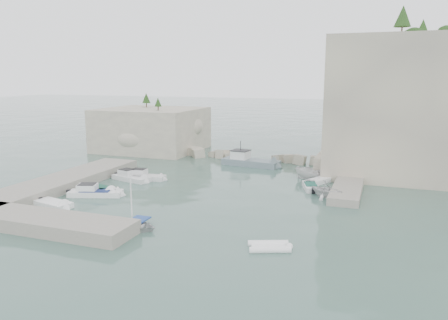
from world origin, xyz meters
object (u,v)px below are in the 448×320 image
(inflatable_dinghy, at_px, (269,249))
(work_boat, at_px, (251,166))
(motorboat_d, at_px, (96,196))
(tender_east_a, at_px, (326,197))
(motorboat_c, at_px, (99,192))
(tender_east_d, at_px, (314,179))
(motorboat_b, at_px, (132,180))
(tender_east_b, at_px, (310,189))
(tender_east_c, at_px, (319,183))
(motorboat_e, at_px, (53,207))
(motorboat_a, at_px, (145,180))
(rowboat, at_px, (133,229))

(inflatable_dinghy, bearing_deg, work_boat, 87.81)
(motorboat_d, distance_m, tender_east_a, 24.07)
(motorboat_c, distance_m, tender_east_d, 25.32)
(motorboat_b, xyz_separation_m, tender_east_b, (20.87, 3.33, 0.00))
(motorboat_c, height_order, tender_east_c, same)
(motorboat_e, height_order, work_boat, work_boat)
(tender_east_d, bearing_deg, motorboat_a, 92.91)
(tender_east_b, bearing_deg, tender_east_c, -25.98)
(motorboat_c, relative_size, tender_east_b, 1.18)
(motorboat_b, bearing_deg, inflatable_dinghy, -21.23)
(motorboat_a, height_order, work_boat, work_boat)
(inflatable_dinghy, xyz_separation_m, tender_east_d, (-0.30, 23.34, 0.00))
(motorboat_e, relative_size, tender_east_b, 1.04)
(rowboat, height_order, tender_east_d, tender_east_d)
(motorboat_a, height_order, tender_east_d, tender_east_d)
(motorboat_d, height_order, tender_east_c, motorboat_d)
(motorboat_c, height_order, tender_east_b, same)
(rowboat, relative_size, inflatable_dinghy, 1.29)
(motorboat_a, distance_m, motorboat_b, 1.64)
(motorboat_c, relative_size, motorboat_e, 1.14)
(motorboat_e, distance_m, tender_east_d, 29.80)
(rowboat, bearing_deg, motorboat_d, 50.61)
(tender_east_d, bearing_deg, tender_east_a, 178.81)
(rowboat, bearing_deg, motorboat_b, 32.14)
(tender_east_d, bearing_deg, motorboat_e, 114.81)
(tender_east_c, distance_m, work_boat, 12.60)
(motorboat_d, bearing_deg, tender_east_b, 8.24)
(motorboat_d, height_order, tender_east_a, tender_east_a)
(motorboat_c, distance_m, tender_east_b, 23.14)
(motorboat_a, relative_size, work_boat, 0.61)
(motorboat_b, bearing_deg, tender_east_b, 23.37)
(tender_east_a, bearing_deg, motorboat_d, 131.50)
(motorboat_b, height_order, rowboat, motorboat_b)
(tender_east_a, relative_size, tender_east_d, 0.77)
(tender_east_a, relative_size, tender_east_c, 0.81)
(motorboat_b, distance_m, inflatable_dinghy, 25.56)
(tender_east_c, bearing_deg, motorboat_e, 155.08)
(motorboat_d, distance_m, rowboat, 11.69)
(rowboat, relative_size, tender_east_c, 0.95)
(work_boat, bearing_deg, tender_east_b, -37.34)
(motorboat_d, xyz_separation_m, rowboat, (9.05, -7.41, 0.00))
(motorboat_e, distance_m, work_boat, 28.15)
(motorboat_a, distance_m, motorboat_e, 13.16)
(motorboat_a, xyz_separation_m, motorboat_b, (-1.30, -0.99, 0.00))
(motorboat_b, xyz_separation_m, rowboat, (9.23, -14.64, 0.00))
(motorboat_a, distance_m, tender_east_b, 19.70)
(tender_east_a, bearing_deg, work_boat, 65.50)
(tender_east_d, bearing_deg, motorboat_d, 109.31)
(tender_east_d, bearing_deg, tender_east_c, -177.18)
(motorboat_b, relative_size, motorboat_d, 0.91)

